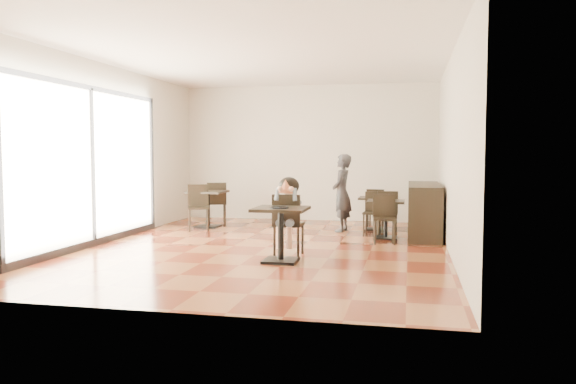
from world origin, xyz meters
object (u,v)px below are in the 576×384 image
(child_chair, at_px, (289,225))
(chair_back_a, at_px, (376,208))
(cafe_table_mid, at_px, (386,220))
(chair_mid_a, at_px, (387,213))
(adult_patron, at_px, (342,193))
(chair_left_b, at_px, (199,208))
(chair_back_b, at_px, (373,213))
(chair_left_a, at_px, (216,203))
(chair_mid_b, at_px, (384,219))
(child, at_px, (289,217))
(child_table, at_px, (281,235))
(cafe_table_back, at_px, (375,214))
(cafe_table_left, at_px, (208,209))

(child_chair, distance_m, chair_back_a, 3.88)
(cafe_table_mid, relative_size, chair_mid_a, 0.83)
(child_chair, relative_size, adult_patron, 0.62)
(chair_left_b, distance_m, chair_back_b, 3.56)
(chair_mid_a, bearing_deg, chair_back_a, -82.85)
(chair_left_a, distance_m, chair_back_b, 3.64)
(chair_mid_a, xyz_separation_m, chair_back_a, (-0.27, 1.12, -0.02))
(chair_mid_b, relative_size, chair_left_b, 0.92)
(child, xyz_separation_m, chair_left_b, (-2.40, 2.34, -0.14))
(child, xyz_separation_m, chair_back_a, (1.14, 3.71, -0.20))
(child_table, relative_size, chair_left_a, 0.85)
(chair_mid_a, distance_m, chair_mid_b, 1.10)
(cafe_table_back, xyz_separation_m, chair_back_a, (0.00, 0.55, 0.07))
(chair_back_b, bearing_deg, chair_back_a, 95.40)
(chair_mid_a, height_order, chair_mid_b, same)
(chair_left_a, height_order, chair_left_b, same)
(chair_back_b, bearing_deg, child_table, -104.52)
(child, distance_m, chair_back_a, 3.89)
(child, bearing_deg, chair_back_a, 72.85)
(cafe_table_back, height_order, chair_back_a, chair_back_a)
(child, relative_size, chair_back_b, 1.47)
(child_chair, relative_size, chair_left_b, 1.02)
(child, bearing_deg, cafe_table_left, 129.73)
(adult_patron, relative_size, chair_back_a, 1.90)
(child_table, distance_m, child_chair, 0.56)
(chair_mid_a, bearing_deg, child_table, 59.52)
(cafe_table_mid, bearing_deg, chair_back_b, 115.10)
(cafe_table_left, distance_m, chair_back_b, 3.56)
(child_table, xyz_separation_m, child, (0.00, 0.55, 0.21))
(chair_mid_a, height_order, chair_back_b, chair_mid_a)
(child_chair, distance_m, cafe_table_back, 3.36)
(chair_left_a, xyz_separation_m, chair_left_b, (0.00, -1.10, 0.00))
(cafe_table_mid, distance_m, chair_left_b, 3.83)
(child, relative_size, adult_patron, 0.77)
(adult_patron, height_order, chair_left_a, adult_patron)
(cafe_table_back, bearing_deg, child_chair, -109.91)
(cafe_table_left, distance_m, chair_left_a, 0.56)
(cafe_table_mid, xyz_separation_m, chair_back_a, (-0.27, 1.67, 0.05))
(cafe_table_back, xyz_separation_m, chair_mid_b, (0.27, -1.67, 0.09))
(chair_mid_b, bearing_deg, chair_left_a, 146.66)
(chair_mid_a, relative_size, chair_mid_b, 1.00)
(chair_back_a, bearing_deg, child_table, 80.35)
(cafe_table_mid, relative_size, chair_left_b, 0.76)
(cafe_table_left, bearing_deg, child, -50.27)
(child_chair, xyz_separation_m, chair_left_a, (-2.40, 3.44, -0.01))
(cafe_table_back, bearing_deg, chair_left_a, 175.51)
(cafe_table_left, distance_m, chair_mid_b, 4.06)
(chair_mid_b, height_order, chair_back_b, chair_mid_b)
(chair_back_a, bearing_deg, child, 78.25)
(child_table, xyz_separation_m, chair_mid_a, (1.41, 3.14, 0.03))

